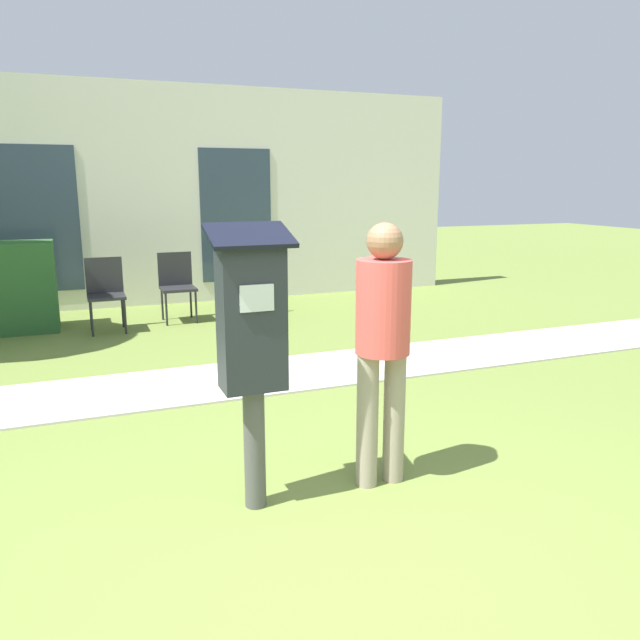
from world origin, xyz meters
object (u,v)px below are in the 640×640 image
outdoor_chair_middle (177,281)px  outdoor_chair_right (247,279)px  parking_meter (252,332)px  outdoor_chair_left (105,288)px  person_standing (383,335)px

outdoor_chair_middle → outdoor_chair_right: size_ratio=1.00×
parking_meter → outdoor_chair_middle: (0.38, 5.11, -0.49)m
outdoor_chair_left → outdoor_chair_right: size_ratio=1.00×
person_standing → outdoor_chair_left: (-1.31, 4.85, -0.40)m
parking_meter → outdoor_chair_middle: size_ratio=1.77×
person_standing → outdoor_chair_middle: (-0.40, 5.11, -0.40)m
parking_meter → outdoor_chair_left: 4.89m
parking_meter → person_standing: parking_meter is taller
parking_meter → outdoor_chair_left: (-0.52, 4.84, -0.49)m
outdoor_chair_middle → outdoor_chair_right: same height
parking_meter → person_standing: (0.78, -0.01, -0.09)m
person_standing → outdoor_chair_right: person_standing is taller
person_standing → outdoor_chair_middle: size_ratio=1.76×
person_standing → outdoor_chair_left: size_ratio=1.76×
person_standing → parking_meter: bearing=165.8°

